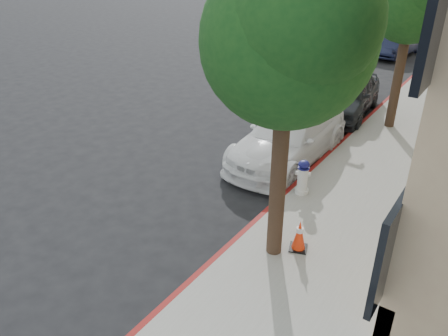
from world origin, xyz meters
name	(u,v)px	position (x,y,z in m)	size (l,w,h in m)	color
ground	(214,177)	(0.00, 0.00, 0.00)	(120.00, 120.00, 0.00)	black
sidewalk	(436,99)	(3.60, 10.00, 0.07)	(3.20, 50.00, 0.15)	gray
curb_strip	(396,93)	(2.06, 10.00, 0.07)	(0.12, 50.00, 0.15)	maroon
tree_near	(289,40)	(2.93, -2.01, 4.27)	(2.92, 2.82, 5.62)	black
police_car	(289,136)	(1.10, 2.15, 0.70)	(2.06, 4.86, 1.55)	white
parked_car_mid	(347,94)	(1.14, 6.60, 0.75)	(1.76, 4.38, 1.49)	#22252A
parked_car_far	(397,42)	(0.14, 16.99, 0.73)	(1.55, 4.44, 1.46)	#141832
fire_hydrant	(303,177)	(2.38, 0.37, 0.58)	(0.37, 0.34, 0.87)	silver
traffic_cone	(299,235)	(3.27, -1.66, 0.48)	(0.44, 0.44, 0.66)	black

